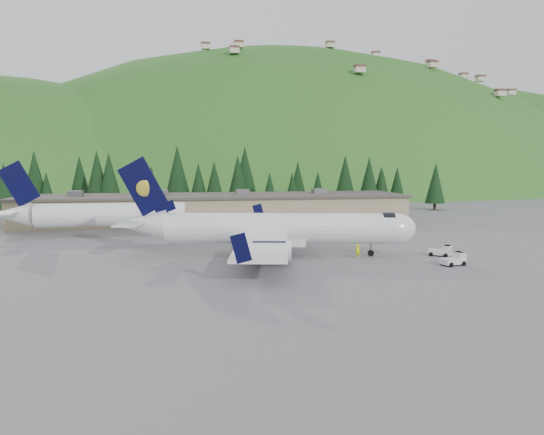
{
  "coord_description": "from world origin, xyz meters",
  "views": [
    {
      "loc": [
        -12.05,
        -61.38,
        11.09
      ],
      "look_at": [
        0.0,
        6.0,
        4.0
      ],
      "focal_mm": 35.0,
      "sensor_mm": 36.0,
      "label": 1
    }
  ],
  "objects_px": {
    "airliner": "(272,230)",
    "second_airliner": "(92,214)",
    "baggage_tug_b": "(442,251)",
    "terminal_building": "(216,208)",
    "baggage_tug_a": "(455,259)",
    "ramp_worker": "(358,251)"
  },
  "relations": [
    {
      "from": "airliner",
      "to": "second_airliner",
      "type": "distance_m",
      "value": 32.35
    },
    {
      "from": "baggage_tug_b",
      "to": "terminal_building",
      "type": "distance_m",
      "value": 48.03
    },
    {
      "from": "airliner",
      "to": "second_airliner",
      "type": "bearing_deg",
      "value": 149.08
    },
    {
      "from": "baggage_tug_a",
      "to": "ramp_worker",
      "type": "distance_m",
      "value": 10.88
    },
    {
      "from": "baggage_tug_a",
      "to": "airliner",
      "type": "bearing_deg",
      "value": 138.63
    },
    {
      "from": "baggage_tug_a",
      "to": "second_airliner",
      "type": "bearing_deg",
      "value": 128.97
    },
    {
      "from": "airliner",
      "to": "ramp_worker",
      "type": "bearing_deg",
      "value": -5.16
    },
    {
      "from": "airliner",
      "to": "terminal_building",
      "type": "relative_size",
      "value": 0.5
    },
    {
      "from": "airliner",
      "to": "baggage_tug_b",
      "type": "xyz_separation_m",
      "value": [
        19.84,
        -3.86,
        -2.55
      ]
    },
    {
      "from": "second_airliner",
      "to": "baggage_tug_a",
      "type": "height_order",
      "value": "second_airliner"
    },
    {
      "from": "baggage_tug_a",
      "to": "terminal_building",
      "type": "height_order",
      "value": "terminal_building"
    },
    {
      "from": "airliner",
      "to": "baggage_tug_a",
      "type": "xyz_separation_m",
      "value": [
        18.52,
        -9.25,
        -2.52
      ]
    },
    {
      "from": "airliner",
      "to": "baggage_tug_b",
      "type": "relative_size",
      "value": 12.78
    },
    {
      "from": "airliner",
      "to": "baggage_tug_a",
      "type": "relative_size",
      "value": 12.22
    },
    {
      "from": "ramp_worker",
      "to": "second_airliner",
      "type": "bearing_deg",
      "value": -32.18
    },
    {
      "from": "airliner",
      "to": "terminal_building",
      "type": "bearing_deg",
      "value": 107.46
    },
    {
      "from": "baggage_tug_a",
      "to": "terminal_building",
      "type": "bearing_deg",
      "value": 100.73
    },
    {
      "from": "terminal_building",
      "to": "baggage_tug_b",
      "type": "bearing_deg",
      "value": -60.23
    },
    {
      "from": "airliner",
      "to": "baggage_tug_b",
      "type": "distance_m",
      "value": 20.37
    },
    {
      "from": "baggage_tug_b",
      "to": "ramp_worker",
      "type": "relative_size",
      "value": 1.73
    },
    {
      "from": "ramp_worker",
      "to": "baggage_tug_b",
      "type": "bearing_deg",
      "value": 178.64
    },
    {
      "from": "airliner",
      "to": "terminal_building",
      "type": "height_order",
      "value": "airliner"
    }
  ]
}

